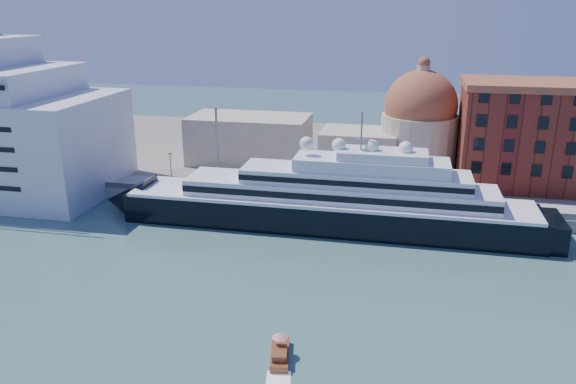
# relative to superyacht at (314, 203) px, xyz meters

# --- Properties ---
(ground) EXTENTS (400.00, 400.00, 0.00)m
(ground) POSITION_rel_superyacht_xyz_m (-2.60, -23.00, -4.56)
(ground) COLOR #38625F
(ground) RESTS_ON ground
(quay) EXTENTS (180.00, 10.00, 2.50)m
(quay) POSITION_rel_superyacht_xyz_m (-2.60, 11.00, -3.31)
(quay) COLOR gray
(quay) RESTS_ON ground
(land) EXTENTS (260.00, 72.00, 2.00)m
(land) POSITION_rel_superyacht_xyz_m (-2.60, 52.00, -3.56)
(land) COLOR slate
(land) RESTS_ON ground
(quay_fence) EXTENTS (180.00, 0.10, 1.20)m
(quay_fence) POSITION_rel_superyacht_xyz_m (-2.60, 6.50, -1.46)
(quay_fence) COLOR slate
(quay_fence) RESTS_ON quay
(superyacht) EXTENTS (88.35, 12.25, 26.41)m
(superyacht) POSITION_rel_superyacht_xyz_m (0.00, 0.00, 0.00)
(superyacht) COLOR black
(superyacht) RESTS_ON ground
(service_barge) EXTENTS (14.08, 8.21, 3.01)m
(service_barge) POSITION_rel_superyacht_xyz_m (-58.84, -0.17, -3.69)
(service_barge) COLOR white
(service_barge) RESTS_ON ground
(water_taxi) EXTENTS (3.28, 6.76, 3.08)m
(water_taxi) POSITION_rel_superyacht_xyz_m (3.04, -43.40, -3.82)
(water_taxi) COLOR maroon
(water_taxi) RESTS_ON ground
(warehouse) EXTENTS (43.00, 19.00, 23.25)m
(warehouse) POSITION_rel_superyacht_xyz_m (49.40, 29.00, 9.23)
(warehouse) COLOR maroon
(warehouse) RESTS_ON land
(church) EXTENTS (66.00, 18.00, 25.50)m
(church) POSITION_rel_superyacht_xyz_m (3.78, 34.72, 6.35)
(church) COLOR beige
(church) RESTS_ON land
(lamp_posts) EXTENTS (120.80, 2.40, 18.00)m
(lamp_posts) POSITION_rel_superyacht_xyz_m (-15.27, 9.27, 5.28)
(lamp_posts) COLOR slate
(lamp_posts) RESTS_ON quay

